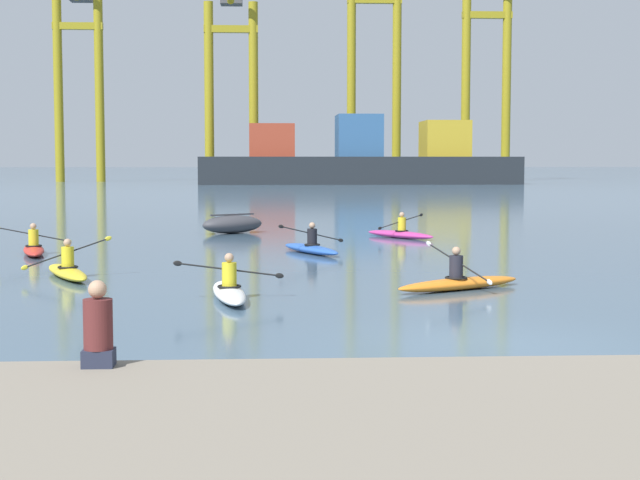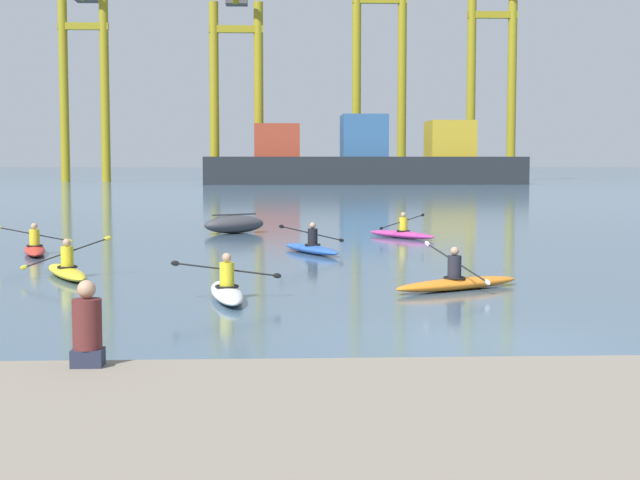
# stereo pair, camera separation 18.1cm
# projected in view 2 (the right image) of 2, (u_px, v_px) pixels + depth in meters

# --- Properties ---
(ground_plane) EXTENTS (800.00, 800.00, 0.00)m
(ground_plane) POSITION_uv_depth(u_px,v_px,m) (486.00, 345.00, 15.02)
(ground_plane) COLOR #425B70
(container_barge) EXTENTS (38.08, 9.81, 8.29)m
(container_barge) POSITION_uv_depth(u_px,v_px,m) (364.00, 161.00, 118.01)
(container_barge) COLOR #1E2328
(container_barge) RESTS_ON ground
(gantry_crane_west) EXTENTS (6.56, 18.94, 37.54)m
(gantry_crane_west) POSITION_uv_depth(u_px,v_px,m) (83.00, 51.00, 127.88)
(gantry_crane_west) COLOR olive
(gantry_crane_west) RESTS_ON ground
(gantry_crane_west_mid) EXTENTS (6.89, 16.67, 32.38)m
(gantry_crane_west_mid) POSITION_uv_depth(u_px,v_px,m) (236.00, 58.00, 124.32)
(gantry_crane_west_mid) COLOR olive
(gantry_crane_west_mid) RESTS_ON ground
(gantry_crane_east_mid) EXTENTS (7.39, 16.97, 35.75)m
(gantry_crane_east_mid) POSITION_uv_depth(u_px,v_px,m) (380.00, 42.00, 131.59)
(gantry_crane_east_mid) COLOR olive
(gantry_crane_east_mid) RESTS_ON ground
(gantry_crane_east) EXTENTS (6.76, 20.17, 38.33)m
(gantry_crane_east) POSITION_uv_depth(u_px,v_px,m) (493.00, 45.00, 130.66)
(gantry_crane_east) COLOR olive
(gantry_crane_east) RESTS_ON ground
(capsized_dinghy) EXTENTS (2.78, 2.34, 0.76)m
(capsized_dinghy) POSITION_uv_depth(u_px,v_px,m) (234.00, 224.00, 38.01)
(capsized_dinghy) COLOR #38383D
(capsized_dinghy) RESTS_ON ground
(kayak_magenta) EXTENTS (2.46, 3.12, 0.95)m
(kayak_magenta) POSITION_uv_depth(u_px,v_px,m) (402.00, 233.00, 35.68)
(kayak_magenta) COLOR #C13384
(kayak_magenta) RESTS_ON ground
(kayak_blue) EXTENTS (2.06, 3.35, 0.95)m
(kayak_blue) POSITION_uv_depth(u_px,v_px,m) (311.00, 248.00, 29.84)
(kayak_blue) COLOR #2856B2
(kayak_blue) RESTS_ON ground
(kayak_white) EXTENTS (2.26, 3.45, 0.95)m
(kayak_white) POSITION_uv_depth(u_px,v_px,m) (227.00, 290.00, 20.02)
(kayak_white) COLOR silver
(kayak_white) RESTS_ON ground
(kayak_orange) EXTENTS (3.23, 2.25, 1.03)m
(kayak_orange) POSITION_uv_depth(u_px,v_px,m) (457.00, 282.00, 21.42)
(kayak_orange) COLOR orange
(kayak_orange) RESTS_ON ground
(kayak_red) EXTENTS (2.19, 3.44, 0.95)m
(kayak_red) POSITION_uv_depth(u_px,v_px,m) (35.00, 249.00, 29.52)
(kayak_red) COLOR red
(kayak_red) RESTS_ON ground
(kayak_yellow) EXTENTS (2.05, 3.36, 1.00)m
(kayak_yellow) POSITION_uv_depth(u_px,v_px,m) (67.00, 270.00, 23.65)
(kayak_yellow) COLOR yellow
(kayak_yellow) RESTS_ON ground
(seated_onlooker) EXTENTS (0.32, 0.30, 0.90)m
(seated_onlooker) POSITION_uv_depth(u_px,v_px,m) (87.00, 328.00, 10.02)
(seated_onlooker) COLOR #23283D
(seated_onlooker) RESTS_ON stone_quay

